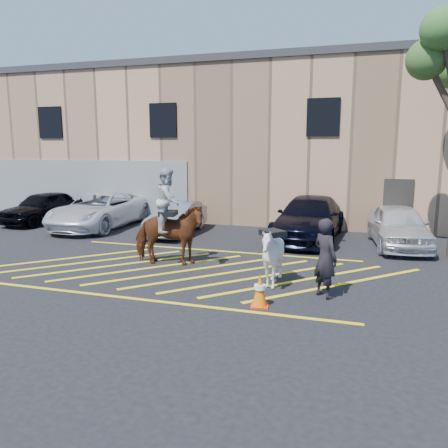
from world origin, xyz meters
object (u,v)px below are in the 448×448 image
(car_black_suv, at_px, (43,207))
(car_white_pickup, at_px, (100,210))
(car_white_suv, at_px, (398,226))
(traffic_cone, at_px, (260,290))
(car_silver_sedan, at_px, (177,218))
(car_blue_suv, at_px, (309,218))
(handler, at_px, (325,258))
(saddled_white, at_px, (272,256))
(mounted_bay, at_px, (169,227))

(car_black_suv, xyz_separation_m, car_white_pickup, (3.18, -0.34, 0.04))
(car_black_suv, xyz_separation_m, car_white_suv, (15.15, -0.48, 0.02))
(car_black_suv, bearing_deg, traffic_cone, -26.72)
(car_silver_sedan, distance_m, car_white_suv, 8.25)
(car_black_suv, xyz_separation_m, car_blue_suv, (12.05, -0.06, 0.07))
(car_black_suv, distance_m, car_white_suv, 15.16)
(handler, distance_m, traffic_cone, 1.75)
(car_blue_suv, bearing_deg, saddled_white, -88.94)
(car_blue_suv, distance_m, mounted_bay, 6.08)
(car_black_suv, xyz_separation_m, handler, (13.12, -6.52, 0.21))
(car_black_suv, bearing_deg, car_blue_suv, 5.60)
(car_black_suv, bearing_deg, car_silver_sedan, 0.32)
(car_blue_suv, bearing_deg, car_black_suv, -176.92)
(mounted_bay, height_order, saddled_white, mounted_bay)
(car_silver_sedan, relative_size, car_blue_suv, 0.71)
(car_white_suv, distance_m, traffic_cone, 7.84)
(car_white_pickup, relative_size, mounted_bay, 1.91)
(car_silver_sedan, bearing_deg, car_blue_suv, 5.09)
(mounted_bay, distance_m, saddled_white, 3.47)
(saddled_white, bearing_deg, car_white_suv, 59.18)
(traffic_cone, bearing_deg, car_silver_sedan, 125.55)
(car_silver_sedan, bearing_deg, car_white_suv, -0.34)
(car_silver_sedan, distance_m, car_blue_suv, 5.19)
(handler, height_order, traffic_cone, handler)
(mounted_bay, distance_m, traffic_cone, 4.25)
(traffic_cone, bearing_deg, car_white_pickup, 140.08)
(handler, height_order, saddled_white, handler)
(car_white_suv, distance_m, mounted_bay, 8.03)
(handler, height_order, mounted_bay, mounted_bay)
(car_silver_sedan, distance_m, handler, 8.54)
(car_silver_sedan, height_order, mounted_bay, mounted_bay)
(car_white_pickup, xyz_separation_m, handler, (9.93, -6.18, 0.17))
(car_white_pickup, xyz_separation_m, car_white_suv, (11.97, -0.15, -0.02))
(car_white_suv, bearing_deg, saddled_white, -127.05)
(car_white_pickup, height_order, car_silver_sedan, car_white_pickup)
(mounted_bay, height_order, traffic_cone, mounted_bay)
(car_silver_sedan, distance_m, mounted_bay, 4.66)
(car_blue_suv, height_order, car_white_suv, car_blue_suv)
(car_white_suv, xyz_separation_m, handler, (-2.03, -6.04, 0.19))
(handler, bearing_deg, car_white_suv, -66.02)
(car_blue_suv, height_order, saddled_white, car_blue_suv)
(car_blue_suv, distance_m, traffic_cone, 7.52)
(saddled_white, bearing_deg, mounted_bay, 161.88)
(saddled_white, bearing_deg, handler, -18.29)
(car_white_pickup, height_order, handler, handler)
(car_black_suv, height_order, handler, handler)
(car_silver_sedan, bearing_deg, mounted_bay, -71.09)
(car_black_suv, xyz_separation_m, saddled_white, (11.81, -6.08, 0.05))
(car_blue_suv, bearing_deg, car_silver_sedan, -169.85)
(car_silver_sedan, xyz_separation_m, car_white_suv, (8.25, 0.19, 0.10))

